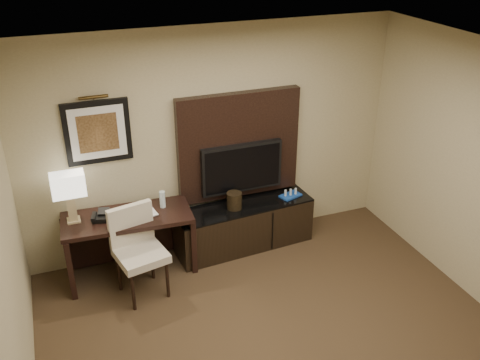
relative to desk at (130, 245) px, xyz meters
name	(u,v)px	position (x,y,z in m)	size (l,w,h in m)	color
ceiling	(325,89)	(1.13, -2.15, 2.32)	(4.50, 5.00, 0.01)	silver
wall_back	(213,141)	(1.13, 0.35, 0.97)	(4.50, 0.01, 2.70)	tan
wall_left	(5,326)	(-1.12, -2.15, 0.97)	(0.01, 5.00, 2.70)	tan
desk	(130,245)	(0.00, 0.00, 0.00)	(1.41, 0.61, 0.76)	black
credenza	(244,226)	(1.41, 0.05, -0.09)	(1.70, 0.47, 0.58)	black
tv_wall_panel	(239,145)	(1.43, 0.29, 0.89)	(1.50, 0.12, 1.30)	black
tv	(242,168)	(1.43, 0.19, 0.64)	(1.00, 0.08, 0.60)	black
artwork	(98,132)	(-0.17, 0.33, 1.27)	(0.70, 0.04, 0.70)	black
picture_light	(93,97)	(-0.17, 0.29, 1.67)	(0.04, 0.04, 0.30)	#423115
desk_chair	(141,254)	(0.05, -0.43, 0.14)	(0.49, 0.57, 1.03)	beige
table_lamp	(71,200)	(-0.56, 0.10, 0.64)	(0.32, 0.18, 0.51)	tan
desk_phone	(102,216)	(-0.26, 0.02, 0.43)	(0.19, 0.18, 0.10)	black
blue_folder	(133,214)	(0.07, -0.01, 0.39)	(0.25, 0.33, 0.02)	#17449B
book	(139,206)	(0.13, -0.04, 0.50)	(0.18, 0.02, 0.24)	beige
water_bottle	(162,199)	(0.42, 0.05, 0.48)	(0.07, 0.07, 0.20)	silver
ice_bucket	(234,201)	(1.28, 0.03, 0.31)	(0.18, 0.18, 0.20)	black
minibar_tray	(291,193)	(2.03, 0.05, 0.25)	(0.26, 0.16, 0.10)	#1845A1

